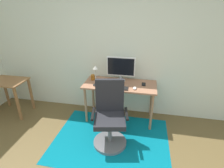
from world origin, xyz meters
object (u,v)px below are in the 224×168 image
desk (120,88)px  cell_phone (144,84)px  monitor (121,67)px  desk_lamp (96,73)px  office_chair (110,120)px  keyboard (116,88)px  coffee_cup (93,77)px  side_table (9,87)px  computer_mouse (135,88)px

desk → cell_phone: bearing=7.3°
desk → monitor: (-0.01, 0.16, 0.36)m
desk_lamp → office_chair: desk_lamp is taller
monitor → keyboard: monitor is taller
monitor → desk_lamp: (-0.40, -0.30, -0.03)m
desk_lamp → office_chair: size_ratio=0.35×
coffee_cup → side_table: coffee_cup is taller
desk → cell_phone: cell_phone is taller
keyboard → desk_lamp: desk_lamp is taller
office_chair → monitor: bearing=75.8°
desk → coffee_cup: 0.57m
coffee_cup → desk_lamp: desk_lamp is taller
keyboard → side_table: size_ratio=0.59×
coffee_cup → desk_lamp: 0.33m
computer_mouse → office_chair: office_chair is taller
desk → cell_phone: size_ratio=9.53×
cell_phone → desk_lamp: desk_lamp is taller
keyboard → office_chair: office_chair is taller
computer_mouse → desk_lamp: (-0.70, 0.02, 0.23)m
desk → office_chair: size_ratio=1.25×
desk_lamp → side_table: (-1.80, -0.07, -0.41)m
monitor → computer_mouse: 0.50m
coffee_cup → side_table: bearing=-169.5°
desk_lamp → side_table: desk_lamp is taller
monitor → desk_lamp: monitor is taller
monitor → office_chair: size_ratio=0.50×
computer_mouse → side_table: bearing=-178.8°
desk → keyboard: keyboard is taller
computer_mouse → office_chair: (-0.33, -0.51, -0.34)m
desk → office_chair: 0.72m
monitor → cell_phone: bearing=-12.7°
desk_lamp → cell_phone: bearing=13.5°
side_table → computer_mouse: bearing=1.2°
keyboard → desk_lamp: size_ratio=1.15×
desk → side_table: (-2.21, -0.22, -0.08)m
computer_mouse → side_table: (-2.50, -0.05, -0.18)m
desk → keyboard: size_ratio=3.10×
side_table → desk: bearing=5.7°
keyboard → computer_mouse: (0.32, 0.03, 0.01)m
side_table → coffee_cup: bearing=10.5°
desk_lamp → side_table: bearing=-177.8°
coffee_cup → cell_phone: bearing=-2.0°
computer_mouse → keyboard: bearing=-175.0°
computer_mouse → desk_lamp: size_ratio=0.28×
desk_lamp → office_chair: (0.37, -0.53, -0.57)m
monitor → cell_phone: size_ratio=3.81×
cell_phone → monitor: bearing=166.0°
computer_mouse → cell_phone: size_ratio=0.74×
desk → cell_phone: 0.45m
keyboard → computer_mouse: bearing=5.0°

